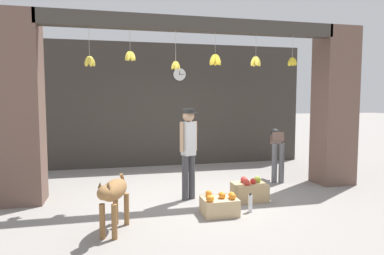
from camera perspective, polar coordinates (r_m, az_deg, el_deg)
name	(u,v)px	position (r m, az deg, el deg)	size (l,w,h in m)	color
ground_plane	(198,196)	(6.16, 0.94, -11.36)	(60.00, 60.00, 0.00)	gray
shop_back_wall	(170,105)	(8.80, -3.77, 3.76)	(7.12, 0.12, 3.11)	#38332D
shop_pillar_left	(19,109)	(6.21, -26.86, 2.82)	(0.70, 0.60, 3.11)	brown
shop_pillar_right	(334,107)	(7.46, 22.63, 3.21)	(0.70, 0.60, 3.11)	brown
storefront_awning	(196,27)	(6.16, 0.75, 16.35)	(5.22, 0.29, 0.91)	#3D3833
dog	(114,194)	(4.55, -12.94, -10.70)	(0.47, 0.90, 0.74)	olive
shopkeeper	(188,147)	(5.80, -0.59, -3.31)	(0.32, 0.29, 1.55)	#424247
worker_stooping	(277,147)	(7.40, 13.97, -3.20)	(0.45, 0.79, 1.06)	#56565B
fruit_crate_oranges	(219,205)	(5.21, 4.60, -12.77)	(0.51, 0.42, 0.34)	tan
fruit_crate_apples	(249,191)	(5.95, 9.54, -10.34)	(0.55, 0.40, 0.39)	tan
water_bottle	(250,203)	(5.39, 9.68, -12.35)	(0.07, 0.07, 0.29)	silver
wall_clock	(180,74)	(8.79, -2.09, 8.84)	(0.34, 0.03, 0.34)	black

